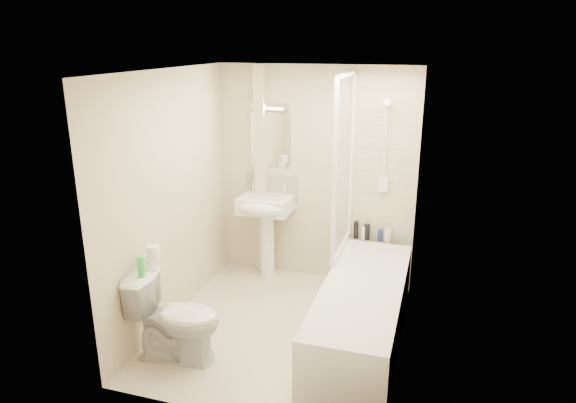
% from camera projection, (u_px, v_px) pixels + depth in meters
% --- Properties ---
extents(floor, '(2.50, 2.50, 0.00)m').
position_uv_depth(floor, '(282.00, 329.00, 4.91)').
color(floor, beige).
rests_on(floor, ground).
extents(wall_back, '(2.20, 0.02, 2.40)m').
position_uv_depth(wall_back, '(316.00, 176.00, 5.68)').
color(wall_back, beige).
rests_on(wall_back, ground).
extents(wall_left, '(0.02, 2.50, 2.40)m').
position_uv_depth(wall_left, '(171.00, 199.00, 4.85)').
color(wall_left, beige).
rests_on(wall_left, ground).
extents(wall_right, '(0.02, 2.50, 2.40)m').
position_uv_depth(wall_right, '(408.00, 222.00, 4.24)').
color(wall_right, beige).
rests_on(wall_right, ground).
extents(ceiling, '(2.20, 2.50, 0.02)m').
position_uv_depth(ceiling, '(281.00, 71.00, 4.18)').
color(ceiling, white).
rests_on(ceiling, wall_back).
extents(tile_back, '(0.70, 0.01, 1.75)m').
position_uv_depth(tile_back, '(385.00, 161.00, 5.40)').
color(tile_back, beige).
rests_on(tile_back, wall_back).
extents(tile_right, '(0.01, 2.10, 1.75)m').
position_uv_depth(tile_right, '(409.00, 194.00, 4.22)').
color(tile_right, beige).
rests_on(tile_right, wall_right).
extents(pipe_boxing, '(0.12, 0.12, 2.40)m').
position_uv_depth(pipe_boxing, '(261.00, 173.00, 5.80)').
color(pipe_boxing, beige).
rests_on(pipe_boxing, ground).
extents(splashback, '(0.60, 0.02, 0.30)m').
position_uv_depth(splashback, '(271.00, 187.00, 5.87)').
color(splashback, beige).
rests_on(splashback, wall_back).
extents(mirror, '(0.46, 0.01, 0.60)m').
position_uv_depth(mirror, '(271.00, 139.00, 5.70)').
color(mirror, white).
rests_on(mirror, wall_back).
extents(strip_light, '(0.42, 0.07, 0.07)m').
position_uv_depth(strip_light, '(270.00, 106.00, 5.57)').
color(strip_light, silver).
rests_on(strip_light, wall_back).
extents(bathtub, '(0.70, 2.10, 0.55)m').
position_uv_depth(bathtub, '(362.00, 311.00, 4.66)').
color(bathtub, white).
rests_on(bathtub, ground).
extents(shower_screen, '(0.04, 0.92, 1.80)m').
position_uv_depth(shower_screen, '(344.00, 165.00, 5.09)').
color(shower_screen, white).
rests_on(shower_screen, bathtub).
extents(shower_fixture, '(0.10, 0.16, 0.99)m').
position_uv_depth(shower_fixture, '(385.00, 150.00, 5.32)').
color(shower_fixture, white).
rests_on(shower_fixture, wall_back).
extents(pedestal_sink, '(0.57, 0.51, 1.10)m').
position_uv_depth(pedestal_sink, '(265.00, 214.00, 5.74)').
color(pedestal_sink, white).
rests_on(pedestal_sink, ground).
extents(bottle_black_a, '(0.05, 0.05, 0.19)m').
position_uv_depth(bottle_black_a, '(356.00, 230.00, 5.63)').
color(bottle_black_a, black).
rests_on(bottle_black_a, bathtub).
extents(bottle_white_a, '(0.06, 0.06, 0.14)m').
position_uv_depth(bottle_white_a, '(364.00, 233.00, 5.62)').
color(bottle_white_a, white).
rests_on(bottle_white_a, bathtub).
extents(bottle_black_b, '(0.06, 0.06, 0.17)m').
position_uv_depth(bottle_black_b, '(367.00, 232.00, 5.60)').
color(bottle_black_b, black).
rests_on(bottle_black_b, bathtub).
extents(bottle_blue, '(0.05, 0.05, 0.13)m').
position_uv_depth(bottle_blue, '(380.00, 235.00, 5.57)').
color(bottle_blue, navy).
rests_on(bottle_blue, bathtub).
extents(bottle_cream, '(0.06, 0.06, 0.16)m').
position_uv_depth(bottle_cream, '(387.00, 234.00, 5.54)').
color(bottle_cream, beige).
rests_on(bottle_cream, bathtub).
extents(bottle_white_b, '(0.06, 0.06, 0.15)m').
position_uv_depth(bottle_white_b, '(388.00, 235.00, 5.54)').
color(bottle_white_b, silver).
rests_on(bottle_white_b, bathtub).
extents(toilet, '(0.57, 0.84, 0.77)m').
position_uv_depth(toilet, '(176.00, 318.00, 4.36)').
color(toilet, white).
rests_on(toilet, ground).
extents(toilet_roll_lower, '(0.12, 0.12, 0.10)m').
position_uv_depth(toilet_roll_lower, '(150.00, 263.00, 4.38)').
color(toilet_roll_lower, white).
rests_on(toilet_roll_lower, toilet).
extents(toilet_roll_upper, '(0.11, 0.11, 0.11)m').
position_uv_depth(toilet_roll_upper, '(153.00, 252.00, 4.33)').
color(toilet_roll_upper, white).
rests_on(toilet_roll_upper, toilet_roll_lower).
extents(green_bottle, '(0.06, 0.06, 0.18)m').
position_uv_depth(green_bottle, '(141.00, 267.00, 4.21)').
color(green_bottle, green).
rests_on(green_bottle, toilet).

